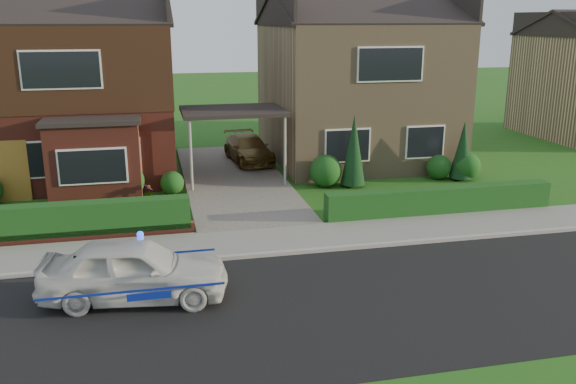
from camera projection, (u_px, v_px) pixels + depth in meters
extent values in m
plane|color=#235516|center=(303.00, 308.00, 13.20)|extent=(120.00, 120.00, 0.00)
cube|color=black|center=(303.00, 308.00, 13.20)|extent=(60.00, 6.00, 0.02)
cube|color=#9E9993|center=(275.00, 254.00, 16.05)|extent=(60.00, 0.16, 0.12)
cube|color=slate|center=(268.00, 241.00, 17.04)|extent=(60.00, 2.00, 0.10)
cube|color=#666059|center=(234.00, 179.00, 23.51)|extent=(3.80, 12.00, 0.12)
cube|color=maroon|center=(78.00, 100.00, 24.32)|extent=(7.20, 8.00, 5.80)
cube|color=white|center=(21.00, 161.00, 20.62)|extent=(1.80, 0.08, 1.30)
cube|color=white|center=(118.00, 156.00, 21.29)|extent=(1.60, 0.08, 1.30)
cube|color=white|center=(61.00, 70.00, 20.13)|extent=(2.60, 0.08, 1.30)
cube|color=black|center=(75.00, 63.00, 23.92)|extent=(7.26, 8.06, 2.90)
cube|color=maroon|center=(95.00, 163.00, 20.52)|extent=(3.00, 1.40, 2.70)
cube|color=black|center=(91.00, 121.00, 20.13)|extent=(3.20, 1.60, 0.14)
cube|color=#957C5B|center=(354.00, 92.00, 26.76)|extent=(7.20, 8.00, 5.80)
cube|color=white|center=(348.00, 145.00, 23.07)|extent=(1.80, 0.08, 1.30)
cube|color=white|center=(425.00, 142.00, 23.74)|extent=(1.60, 0.08, 1.30)
cube|color=white|center=(390.00, 64.00, 22.58)|extent=(2.60, 0.08, 1.30)
cube|color=black|center=(233.00, 111.00, 22.78)|extent=(3.80, 3.00, 0.14)
cylinder|color=gray|center=(191.00, 156.00, 21.48)|extent=(0.10, 0.10, 2.70)
cylinder|color=gray|center=(285.00, 152.00, 22.20)|extent=(0.10, 0.10, 2.70)
cube|color=maroon|center=(55.00, 237.00, 16.90)|extent=(7.70, 0.25, 0.36)
cube|color=#133C16|center=(56.00, 242.00, 17.09)|extent=(7.50, 0.55, 0.90)
cube|color=#133C16|center=(439.00, 215.00, 19.45)|extent=(7.50, 0.55, 0.80)
sphere|color=#133C16|center=(125.00, 181.00, 20.90)|extent=(1.32, 1.32, 1.32)
sphere|color=#133C16|center=(172.00, 183.00, 21.59)|extent=(0.84, 0.84, 0.84)
sphere|color=#133C16|center=(326.00, 171.00, 22.53)|extent=(1.20, 1.20, 1.20)
sphere|color=#133C16|center=(439.00, 167.00, 23.63)|extent=(0.96, 0.96, 0.96)
sphere|color=#133C16|center=(466.00, 166.00, 23.54)|extent=(1.08, 1.08, 1.08)
cone|color=black|center=(354.00, 152.00, 22.36)|extent=(0.90, 0.90, 2.60)
cone|color=black|center=(463.00, 152.00, 23.35)|extent=(0.90, 0.90, 2.20)
imported|color=silver|center=(134.00, 271.00, 13.39)|extent=(2.18, 4.26, 1.39)
sphere|color=#193FF2|center=(142.00, 237.00, 13.22)|extent=(0.17, 0.17, 0.17)
cube|color=navy|center=(134.00, 289.00, 12.63)|extent=(3.75, 0.02, 0.05)
cube|color=navy|center=(135.00, 259.00, 14.18)|extent=(3.75, 0.01, 0.05)
ellipsoid|color=black|center=(78.00, 265.00, 12.98)|extent=(0.22, 0.17, 0.21)
sphere|color=white|center=(79.00, 267.00, 12.93)|extent=(0.11, 0.11, 0.11)
sphere|color=black|center=(79.00, 259.00, 12.93)|extent=(0.13, 0.13, 0.13)
cone|color=black|center=(76.00, 256.00, 12.91)|extent=(0.04, 0.04, 0.05)
cone|color=black|center=(81.00, 256.00, 12.93)|extent=(0.04, 0.04, 0.05)
imported|color=brown|center=(249.00, 149.00, 26.07)|extent=(1.92, 3.93, 1.10)
imported|color=gray|center=(118.00, 191.00, 20.64)|extent=(0.50, 0.40, 0.84)
imported|color=gray|center=(149.00, 195.00, 20.29)|extent=(0.48, 0.48, 0.74)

